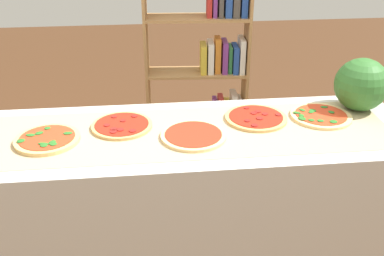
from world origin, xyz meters
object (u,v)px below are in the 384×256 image
Objects in this scene: pizza_pepperoni_1 at (122,125)px; pizza_plain_2 at (193,135)px; pizza_spinach_4 at (321,116)px; watermelon at (361,85)px; bookshelf at (210,70)px; pizza_spinach_0 at (47,139)px; pizza_pepperoni_3 at (256,118)px.

pizza_pepperoni_1 reaches higher than pizza_plain_2.
watermelon is (0.23, 0.08, 0.13)m from pizza_spinach_4.
pizza_spinach_4 is at bearing 12.12° from pizza_plain_2.
bookshelf is (-0.64, 1.01, -0.25)m from watermelon.
pizza_spinach_0 is 1.53m from bookshelf.
pizza_plain_2 is 0.68m from pizza_spinach_4.
bookshelf is (-0.07, 1.08, -0.12)m from pizza_pepperoni_3.
watermelon is at bearing 14.10° from pizza_plain_2.
pizza_spinach_0 is 1.08× the size of watermelon.
bookshelf is at bearing 122.27° from watermelon.
pizza_pepperoni_3 is at bearing -86.09° from bookshelf.
pizza_pepperoni_3 is (1.00, 0.12, -0.00)m from pizza_spinach_0.
pizza_spinach_0 is 1.01m from pizza_pepperoni_3.
pizza_spinach_0 is 0.95× the size of pizza_pepperoni_3.
pizza_pepperoni_1 is at bearing -178.72° from pizza_pepperoni_3.
pizza_spinach_4 is 0.28m from watermelon.
pizza_pepperoni_3 is 1.13× the size of watermelon.
watermelon reaches higher than pizza_spinach_0.
pizza_spinach_4 is at bearing -69.61° from bookshelf.
watermelon is at bearing 7.06° from pizza_pepperoni_3.
bookshelf is at bearing 52.34° from pizza_spinach_0.
pizza_plain_2 is at bearing -165.90° from watermelon.
bookshelf is (-0.41, 1.09, -0.12)m from pizza_spinach_4.
pizza_plain_2 is at bearing -101.91° from bookshelf.
watermelon reaches higher than pizza_spinach_4.
pizza_spinach_0 is 1.00× the size of pizza_pepperoni_1.
pizza_pepperoni_3 and pizza_spinach_4 have the same top height.
bookshelf reaches higher than watermelon.
pizza_plain_2 is (0.33, -0.14, -0.00)m from pizza_pepperoni_1.
pizza_plain_2 is 1.11× the size of watermelon.
pizza_plain_2 is 1.27m from bookshelf.
pizza_pepperoni_1 is 0.95× the size of pizza_pepperoni_3.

